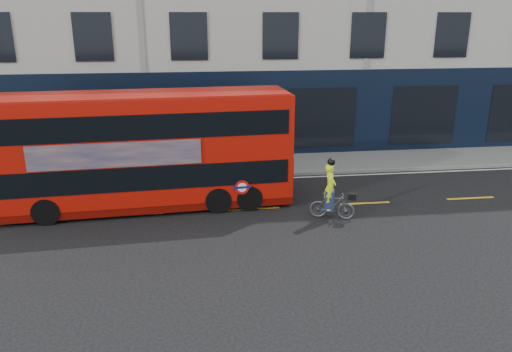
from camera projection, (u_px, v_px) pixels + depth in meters
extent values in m
plane|color=black|center=(131.00, 233.00, 15.37)|extent=(120.00, 120.00, 0.00)
cube|color=slate|center=(147.00, 169.00, 21.48)|extent=(60.00, 3.00, 0.12)
cube|color=gray|center=(144.00, 180.00, 20.06)|extent=(60.00, 0.12, 0.13)
cube|color=black|center=(147.00, 118.00, 22.27)|extent=(50.00, 0.08, 4.00)
cube|color=silver|center=(144.00, 184.00, 19.80)|extent=(58.00, 0.10, 0.01)
cube|color=#B81107|center=(146.00, 147.00, 16.82)|extent=(9.88, 2.81, 3.51)
cube|color=#5C0803|center=(149.00, 199.00, 17.41)|extent=(9.88, 2.77, 0.27)
cube|color=black|center=(147.00, 169.00, 17.06)|extent=(9.50, 2.83, 0.80)
cube|color=black|center=(144.00, 120.00, 16.54)|extent=(9.50, 2.83, 0.80)
cube|color=#98120A|center=(142.00, 94.00, 16.27)|extent=(9.68, 2.71, 0.07)
cube|color=black|center=(286.00, 161.00, 17.94)|extent=(0.16, 2.00, 0.80)
cube|color=black|center=(287.00, 115.00, 17.42)|extent=(0.16, 2.00, 0.80)
cube|color=gray|center=(116.00, 155.00, 15.58)|extent=(5.32, 0.37, 0.80)
cylinder|color=red|center=(242.00, 187.00, 16.71)|extent=(0.50, 0.05, 0.50)
cylinder|color=white|center=(242.00, 187.00, 16.70)|extent=(0.32, 0.04, 0.32)
cube|color=#0C1459|center=(242.00, 187.00, 16.70)|extent=(0.62, 0.06, 0.08)
cylinder|color=black|center=(244.00, 188.00, 17.96)|extent=(1.02, 2.32, 0.89)
cylinder|color=black|center=(215.00, 190.00, 17.76)|extent=(1.02, 2.32, 0.89)
cylinder|color=black|center=(52.00, 200.00, 16.78)|extent=(1.02, 2.32, 0.89)
imported|color=#474A4C|center=(332.00, 206.00, 16.31)|extent=(1.53, 0.89, 0.89)
imported|color=#B8E314|center=(330.00, 187.00, 16.13)|extent=(0.53, 0.65, 1.52)
cube|color=black|center=(352.00, 197.00, 16.07)|extent=(0.32, 0.29, 0.21)
cube|color=#1A2446|center=(329.00, 200.00, 16.28)|extent=(0.40, 0.44, 0.67)
sphere|color=black|center=(331.00, 162.00, 15.87)|extent=(0.25, 0.25, 0.25)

